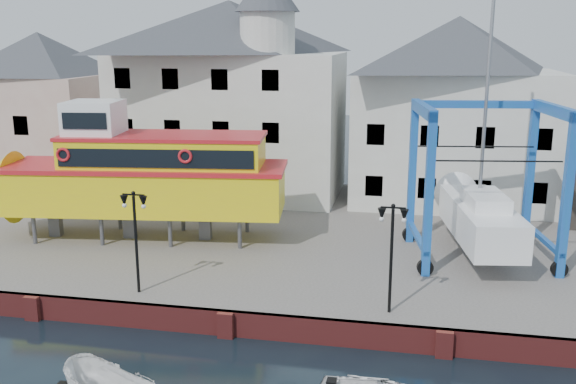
# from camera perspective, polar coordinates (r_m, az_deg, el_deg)

# --- Properties ---
(ground) EXTENTS (140.00, 140.00, 0.00)m
(ground) POSITION_cam_1_polar(r_m,az_deg,el_deg) (24.95, -5.49, -12.67)
(ground) COLOR black
(ground) RESTS_ON ground
(hardstanding) EXTENTS (44.00, 22.00, 1.00)m
(hardstanding) POSITION_cam_1_polar(r_m,az_deg,el_deg) (34.68, -0.35, -4.00)
(hardstanding) COLOR #5E5852
(hardstanding) RESTS_ON ground
(quay_wall) EXTENTS (44.00, 0.47, 1.00)m
(quay_wall) POSITION_cam_1_polar(r_m,az_deg,el_deg) (24.82, -5.45, -11.53)
(quay_wall) COLOR maroon
(quay_wall) RESTS_ON ground
(building_pink) EXTENTS (8.00, 7.00, 10.30)m
(building_pink) POSITION_cam_1_polar(r_m,az_deg,el_deg) (46.67, -20.90, 6.80)
(building_pink) COLOR tan
(building_pink) RESTS_ON hardstanding
(building_white_main) EXTENTS (14.00, 8.30, 14.00)m
(building_white_main) POSITION_cam_1_polar(r_m,az_deg,el_deg) (41.54, -4.98, 8.55)
(building_white_main) COLOR beige
(building_white_main) RESTS_ON hardstanding
(building_white_right) EXTENTS (12.00, 8.00, 11.20)m
(building_white_right) POSITION_cam_1_polar(r_m,az_deg,el_deg) (40.69, 14.57, 7.00)
(building_white_right) COLOR beige
(building_white_right) RESTS_ON hardstanding
(lamp_post_left) EXTENTS (1.12, 0.32, 4.20)m
(lamp_post_left) POSITION_cam_1_polar(r_m,az_deg,el_deg) (25.86, -13.48, -2.12)
(lamp_post_left) COLOR black
(lamp_post_left) RESTS_ON hardstanding
(lamp_post_right) EXTENTS (1.12, 0.32, 4.20)m
(lamp_post_right) POSITION_cam_1_polar(r_m,az_deg,el_deg) (23.61, 9.25, -3.43)
(lamp_post_right) COLOR black
(lamp_post_right) RESTS_ON hardstanding
(tour_boat) EXTENTS (16.32, 5.71, 6.96)m
(tour_boat) POSITION_cam_1_polar(r_m,az_deg,el_deg) (33.13, -14.07, 1.50)
(tour_boat) COLOR #59595E
(tour_boat) RESTS_ON hardstanding
(travel_lift) EXTENTS (7.09, 9.33, 13.72)m
(travel_lift) POSITION_cam_1_polar(r_m,az_deg,el_deg) (31.41, 16.43, -1.18)
(travel_lift) COLOR #1261A1
(travel_lift) RESTS_ON hardstanding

